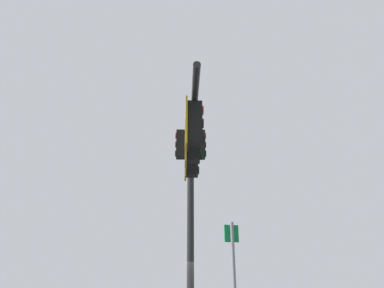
# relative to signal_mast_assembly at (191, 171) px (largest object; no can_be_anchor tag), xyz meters

# --- Properties ---
(signal_mast_assembly) EXTENTS (3.48, 4.41, 6.51)m
(signal_mast_assembly) POSITION_rel_signal_mast_assembly_xyz_m (0.00, 0.00, 0.00)
(signal_mast_assembly) COLOR black
(signal_mast_assembly) RESTS_ON ground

